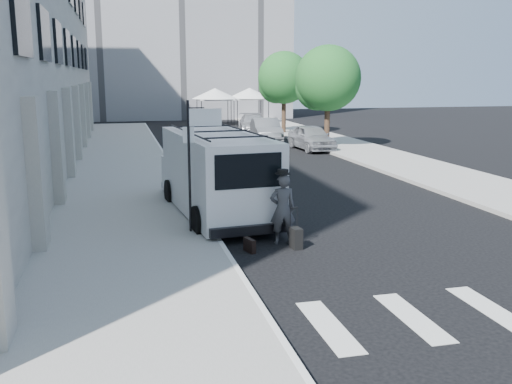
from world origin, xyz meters
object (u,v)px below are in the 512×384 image
cargo_van (215,173)px  parked_car_b (266,130)px  briefcase (250,245)px  parked_car_c (253,124)px  parked_car_a (311,137)px  businessman (283,209)px  suitcase (296,238)px

cargo_van → parked_car_b: (6.52, 18.78, -0.54)m
briefcase → parked_car_c: 29.44m
briefcase → parked_car_a: size_ratio=0.10×
businessman → parked_car_a: 19.14m
cargo_van → parked_car_b: cargo_van is taller
suitcase → parked_car_b: size_ratio=0.22×
parked_car_a → parked_car_c: size_ratio=0.88×
briefcase → parked_car_a: bearing=51.0°
businessman → parked_car_c: 28.71m
cargo_van → parked_car_b: 19.89m
parked_car_b → parked_car_c: bearing=91.1°
briefcase → parked_car_c: size_ratio=0.09×
businessman → parked_car_a: businessman is taller
suitcase → parked_car_a: (6.76, 18.34, 0.47)m
parked_car_a → parked_car_b: parked_car_b is taller
cargo_van → businessman: bearing=-77.2°
parked_car_a → parked_car_b: size_ratio=0.93×
businessman → parked_car_b: (5.38, 22.26, -0.14)m
parked_car_c → parked_car_b: bearing=-87.8°
parked_car_b → cargo_van: bearing=-102.8°
briefcase → suitcase: suitcase is taller
parked_car_a → suitcase: bearing=-112.9°
businessman → parked_car_a: bearing=-106.9°
briefcase → parked_car_c: (6.91, 28.62, 0.55)m
businessman → cargo_van: bearing=-67.3°
suitcase → parked_car_c: parked_car_c is taller
parked_car_a → parked_car_c: 10.32m
briefcase → cargo_van: 4.16m
parked_car_c → cargo_van: bearing=-98.6°
businessman → briefcase: 1.34m
suitcase → parked_car_c: bearing=73.0°
businessman → briefcase: size_ratio=4.15×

